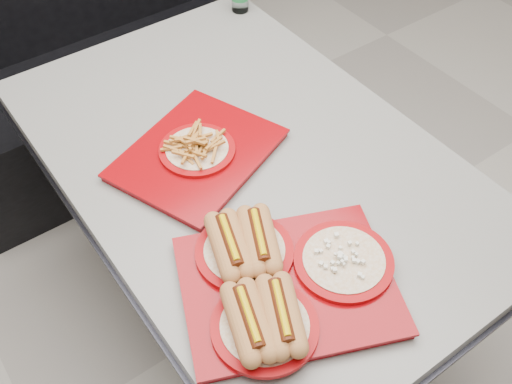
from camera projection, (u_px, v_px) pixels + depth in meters
ground at (251, 305)px, 2.14m from camera, size 6.00×6.00×0.00m
diner_table at (250, 197)px, 1.70m from camera, size 0.92×1.42×0.75m
booth_bench at (95, 64)px, 2.44m from camera, size 1.30×0.57×1.35m
tray_near at (279, 281)px, 1.27m from camera, size 0.56×0.50×0.10m
tray_far at (197, 151)px, 1.56m from camera, size 0.50×0.45×0.08m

